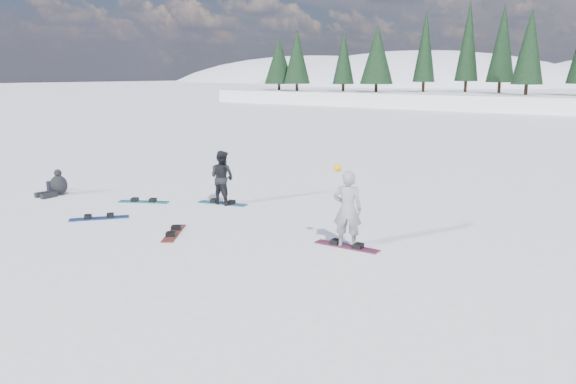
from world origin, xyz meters
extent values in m
plane|color=white|center=(0.00, 0.00, 0.00)|extent=(420.00, 420.00, 0.00)
ellipsoid|color=white|center=(-70.00, 170.00, -13.61)|extent=(143.00, 110.00, 49.50)
ellipsoid|color=white|center=(-140.00, 210.00, -14.30)|extent=(169.00, 130.00, 52.00)
cone|color=black|center=(-38.00, 55.00, 5.25)|extent=(3.20, 3.20, 7.50)
cone|color=black|center=(-33.53, 55.00, 5.25)|extent=(3.20, 3.20, 7.50)
cone|color=black|center=(-29.06, 55.00, 5.25)|extent=(3.20, 3.20, 7.50)
cone|color=black|center=(-24.59, 55.00, 5.25)|extent=(3.20, 3.20, 7.50)
cone|color=black|center=(-20.12, 55.00, 5.25)|extent=(3.20, 3.20, 7.50)
cone|color=black|center=(-15.65, 55.00, 5.25)|extent=(3.20, 3.20, 7.50)
cone|color=black|center=(-11.18, 55.00, 5.25)|extent=(3.20, 3.20, 7.50)
cone|color=black|center=(-6.71, 55.00, 5.25)|extent=(3.20, 3.20, 7.50)
imported|color=gray|center=(2.49, 1.73, 0.86)|extent=(0.73, 0.61, 1.71)
sphere|color=#ECA60C|center=(2.29, 1.61, 1.77)|extent=(0.18, 0.18, 0.18)
imported|color=black|center=(-2.57, 3.17, 0.79)|extent=(0.80, 0.64, 1.58)
ellipsoid|color=black|center=(-7.56, 1.04, 0.32)|extent=(0.59, 0.50, 0.61)
sphere|color=black|center=(-7.56, 1.04, 0.70)|extent=(0.23, 0.23, 0.23)
cube|color=black|center=(-7.42, 0.60, 0.08)|extent=(0.22, 0.55, 0.15)
cube|color=black|center=(-7.71, 0.60, 0.08)|extent=(0.23, 0.55, 0.15)
cube|color=black|center=(-8.26, 1.24, 0.15)|extent=(0.52, 0.43, 0.30)
cube|color=maroon|center=(2.49, 1.73, 0.01)|extent=(1.51, 0.37, 0.03)
cube|color=#1C659C|center=(-2.57, 3.17, 0.01)|extent=(1.52, 0.65, 0.03)
cube|color=maroon|center=(-1.35, 0.17, 0.01)|extent=(1.10, 1.39, 0.03)
cube|color=teal|center=(-4.59, 1.93, 0.01)|extent=(1.44, 0.98, 0.03)
cube|color=navy|center=(-3.99, -0.02, 0.01)|extent=(1.14, 1.36, 0.03)
camera|label=1|loc=(8.48, -8.54, 3.75)|focal=35.00mm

